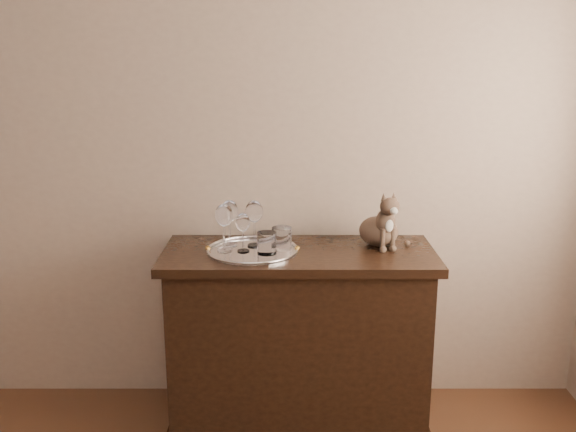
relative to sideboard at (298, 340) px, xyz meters
name	(u,v)px	position (x,y,z in m)	size (l,w,h in m)	color
wall_back	(170,129)	(-0.60, 0.31, 0.93)	(4.00, 0.10, 2.70)	tan
sideboard	(298,340)	(0.00, 0.00, 0.00)	(1.20, 0.50, 0.85)	black
tray	(253,251)	(-0.20, -0.02, 0.43)	(0.40, 0.40, 0.01)	silver
wine_glass_a	(230,223)	(-0.31, 0.07, 0.54)	(0.08, 0.08, 0.21)	silver
wine_glass_b	(254,223)	(-0.20, 0.05, 0.54)	(0.08, 0.08, 0.21)	silver
wine_glass_c	(224,227)	(-0.32, -0.02, 0.54)	(0.08, 0.08, 0.21)	silver
wine_glass_d	(243,232)	(-0.24, -0.03, 0.52)	(0.06, 0.06, 0.17)	white
tumbler_a	(267,243)	(-0.14, -0.06, 0.48)	(0.08, 0.08, 0.09)	white
tumbler_c	(282,238)	(-0.08, 0.00, 0.48)	(0.09, 0.09, 0.10)	white
cat	(379,217)	(0.36, 0.09, 0.56)	(0.26, 0.24, 0.26)	brown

